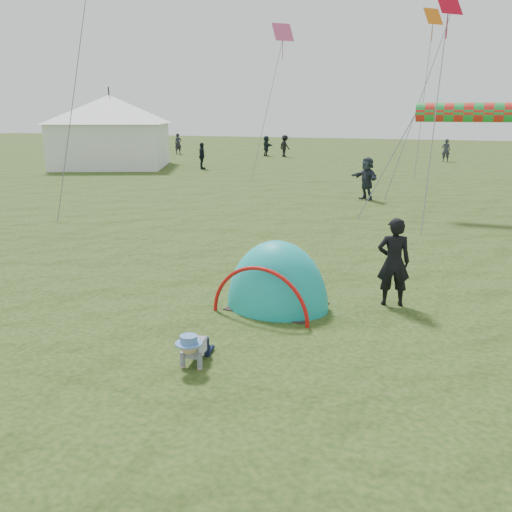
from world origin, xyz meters
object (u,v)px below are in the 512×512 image
(crawling_toddler, at_px, (194,347))
(standing_adult, at_px, (394,262))
(popup_tent, at_px, (277,307))
(event_marquee, at_px, (111,129))

(crawling_toddler, distance_m, standing_adult, 4.31)
(crawling_toddler, bearing_deg, standing_adult, 50.47)
(standing_adult, bearing_deg, popup_tent, 8.40)
(standing_adult, relative_size, event_marquee, 0.23)
(crawling_toddler, bearing_deg, popup_tent, 76.02)
(crawling_toddler, xyz_separation_m, popup_tent, (0.32, 2.77, -0.26))
(popup_tent, bearing_deg, event_marquee, 137.48)
(popup_tent, xyz_separation_m, event_marquee, (-18.72, 22.25, 2.42))
(crawling_toddler, relative_size, standing_adult, 0.42)
(popup_tent, bearing_deg, crawling_toddler, -89.13)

